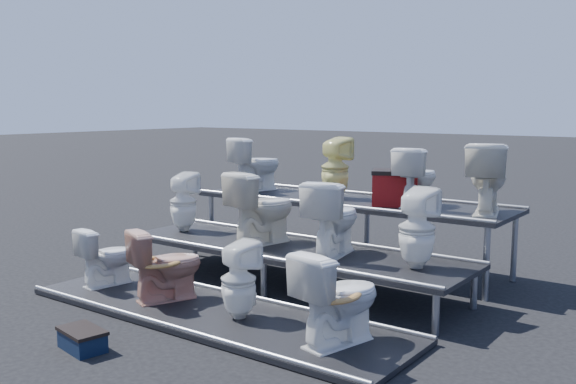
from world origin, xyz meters
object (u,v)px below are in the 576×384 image
Objects in this scene: toilet_9 at (335,168)px; red_crate at (395,190)px; toilet_10 at (417,177)px; toilet_1 at (166,264)px; toilet_5 at (262,207)px; toilet_7 at (417,228)px; toilet_6 at (333,218)px; toilet_8 at (256,164)px; toilet_0 at (107,256)px; toilet_4 at (183,202)px; step_stool at (82,341)px; toilet_2 at (239,280)px; toilet_11 at (487,178)px; toilet_3 at (338,297)px.

red_crate is (0.90, -0.06, -0.21)m from toilet_9.
toilet_10 is 1.35× the size of red_crate.
toilet_5 reaches higher than toilet_1.
toilet_10 is at bearing -62.70° from toilet_7.
toilet_6 is 1.39m from toilet_10.
toilet_6 is 2.52m from toilet_8.
toilet_6 is 0.98m from toilet_7.
toilet_9 reaches higher than toilet_7.
toilet_9 is (1.37, 2.60, 0.87)m from toilet_0.
toilet_0 is at bearing 24.24° from toilet_7.
toilet_9 reaches higher than toilet_4.
red_crate is 4.06m from step_stool.
toilet_8 is 1.33m from toilet_9.
toilet_6 reaches higher than red_crate.
toilet_2 is 1.48m from step_stool.
toilet_2 is 0.93× the size of toilet_11.
toilet_2 is 1.41× the size of red_crate.
toilet_10 is (0.58, 2.60, 0.79)m from toilet_2.
toilet_8 is 0.95× the size of toilet_11.
toilet_5 is (-1.86, 1.30, 0.42)m from toilet_3.
toilet_0 is at bearing 21.07° from toilet_6.
toilet_6 is at bearing 1.80° from toilet_7.
toilet_4 is 3.74m from toilet_11.
toilet_7 reaches higher than toilet_3.
toilet_0 is 2.74m from toilet_8.
toilet_1 is at bearing 55.16° from toilet_10.
toilet_5 reaches higher than toilet_2.
toilet_7 is (1.20, 1.30, 0.43)m from toilet_2.
toilet_10 is at bearing -98.73° from toilet_1.
toilet_7 reaches higher than toilet_1.
red_crate is at bearing -177.92° from toilet_9.
toilet_3 is at bearing 148.42° from toilet_4.
toilet_5 is 1.06× the size of toilet_7.
toilet_4 is 2.27m from toilet_6.
toilet_0 is 3.07m from toilet_9.
toilet_4 is 1.37m from toilet_8.
red_crate is (2.38, 1.24, 0.21)m from toilet_4.
toilet_1 is 0.99× the size of toilet_8.
toilet_9 is at bearing -68.33° from toilet_2.
toilet_0 is 0.92× the size of toilet_10.
toilet_4 is 0.89× the size of toilet_5.
toilet_3 is 2.74m from toilet_11.
toilet_1 is 1.01× the size of toilet_2.
toilet_10 is at bearing -115.38° from toilet_6.
toilet_8 reaches higher than toilet_3.
toilet_0 is 0.87× the size of toilet_8.
toilet_0 is at bearing 13.59° from toilet_3.
toilet_8 reaches higher than toilet_10.
red_crate reaches higher than toilet_1.
toilet_11 is at bearing -173.82° from toilet_9.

